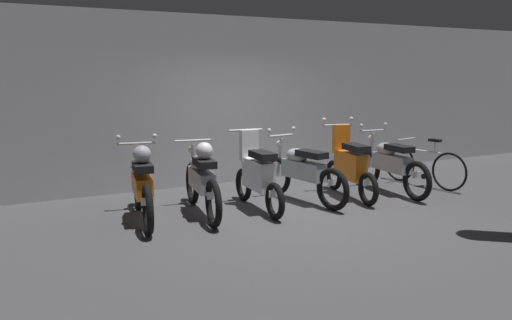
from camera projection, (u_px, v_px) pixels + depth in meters
name	position (u px, v px, depth m)	size (l,w,h in m)	color
ground_plane	(296.00, 213.00, 7.32)	(80.00, 80.00, 0.00)	#424244
back_wall	(228.00, 101.00, 9.28)	(16.00, 0.30, 3.05)	#ADADB2
motorbike_slot_0	(142.00, 183.00, 6.85)	(0.59, 1.94, 1.15)	black
motorbike_slot_1	(202.00, 179.00, 7.16)	(0.56, 1.95, 1.08)	black
motorbike_slot_2	(257.00, 175.00, 7.45)	(0.56, 1.68, 1.18)	black
motorbike_slot_3	(302.00, 171.00, 7.89)	(0.61, 1.93, 1.15)	black
motorbike_slot_4	(349.00, 165.00, 8.19)	(0.59, 1.68, 1.29)	black
motorbike_slot_5	(390.00, 164.00, 8.53)	(0.59, 1.95, 1.15)	black
bicycle	(423.00, 166.00, 9.03)	(0.50, 1.71, 0.89)	black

